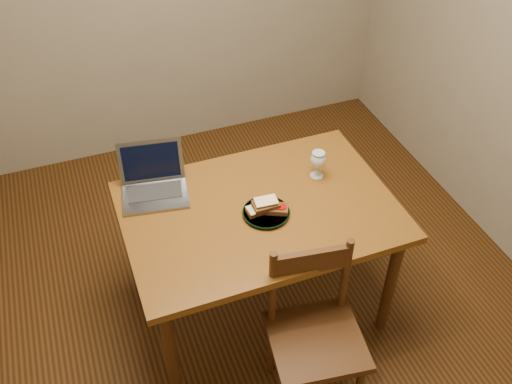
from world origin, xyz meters
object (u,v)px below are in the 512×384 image
object	(u,v)px
chair	(315,330)
laptop	(153,180)
table	(259,221)
milk_glass	(318,164)
plate	(266,213)

from	to	relation	value
chair	laptop	world-z (taller)	laptop
table	milk_glass	size ratio (longest dim) A/B	8.51
chair	plate	distance (m)	0.58
milk_glass	laptop	distance (m)	0.82
plate	milk_glass	xyz separation A→B (m)	(0.35, 0.17, 0.07)
plate	milk_glass	distance (m)	0.39
milk_glass	laptop	size ratio (longest dim) A/B	0.43
chair	milk_glass	world-z (taller)	milk_glass
laptop	chair	bearing A→B (deg)	-51.51
laptop	table	bearing A→B (deg)	-26.53
laptop	plate	bearing A→B (deg)	-29.69
table	laptop	xyz separation A→B (m)	(-0.44, 0.32, 0.15)
chair	table	bearing A→B (deg)	103.46
table	plate	bearing A→B (deg)	-74.13
chair	plate	world-z (taller)	chair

